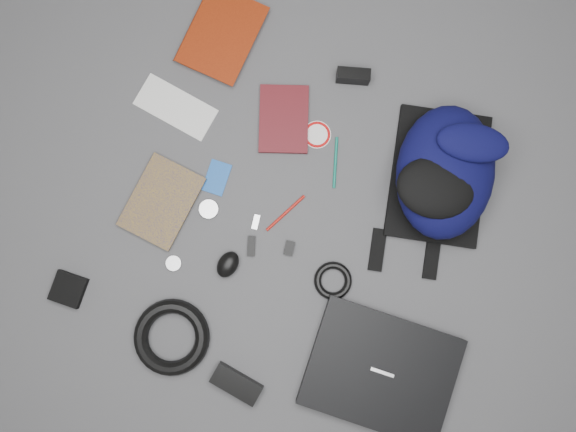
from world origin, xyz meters
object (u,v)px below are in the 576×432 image
at_px(backpack, 445,172).
at_px(compact_camera, 353,76).
at_px(laptop, 381,371).
at_px(power_brick, 236,384).
at_px(dvd_case, 284,119).
at_px(mouse, 228,264).
at_px(comic_book, 135,188).
at_px(textbook_red, 192,21).
at_px(pouch, 68,289).

distance_m(backpack, compact_camera, 0.38).
bearing_deg(laptop, power_brick, -156.56).
bearing_deg(backpack, compact_camera, 138.59).
xyz_separation_m(dvd_case, power_brick, (0.18, -0.74, 0.01)).
bearing_deg(mouse, backpack, 53.55).
bearing_deg(power_brick, comic_book, 147.73).
xyz_separation_m(backpack, power_brick, (-0.29, -0.76, -0.07)).
distance_m(textbook_red, power_brick, 1.05).
bearing_deg(mouse, textbook_red, 129.66).
relative_size(laptop, comic_book, 1.70).
height_order(comic_book, dvd_case, comic_book).
bearing_deg(backpack, textbook_red, 155.90).
distance_m(backpack, mouse, 0.65).
xyz_separation_m(mouse, power_brick, (0.16, -0.29, -0.00)).
distance_m(comic_book, power_brick, 0.62).
relative_size(compact_camera, power_brick, 0.68).
distance_m(compact_camera, power_brick, 0.93).
relative_size(comic_book, dvd_case, 1.18).
bearing_deg(pouch, backpack, 40.83).
relative_size(backpack, pouch, 4.74).
relative_size(dvd_case, power_brick, 1.42).
xyz_separation_m(textbook_red, dvd_case, (0.36, -0.16, -0.01)).
distance_m(laptop, textbook_red, 1.14).
relative_size(laptop, compact_camera, 4.16).
bearing_deg(textbook_red, backpack, -8.13).
bearing_deg(backpack, power_brick, -125.93).
xyz_separation_m(comic_book, dvd_case, (0.31, 0.36, -0.00)).
height_order(laptop, compact_camera, compact_camera).
bearing_deg(mouse, pouch, -140.53).
height_order(backpack, compact_camera, backpack).
height_order(compact_camera, power_brick, compact_camera).
bearing_deg(pouch, textbook_red, 90.25).
height_order(dvd_case, compact_camera, compact_camera).
xyz_separation_m(backpack, pouch, (-0.83, -0.72, -0.08)).
bearing_deg(compact_camera, backpack, -45.49).
bearing_deg(textbook_red, mouse, -56.48).
bearing_deg(power_brick, dvd_case, 109.53).
bearing_deg(comic_book, textbook_red, 99.24).
bearing_deg(laptop, dvd_case, 129.17).
height_order(laptop, textbook_red, laptop).
height_order(laptop, power_brick, laptop).
bearing_deg(dvd_case, laptop, -67.89).
distance_m(laptop, pouch, 0.91).
bearing_deg(comic_book, power_brick, -34.77).
relative_size(laptop, textbook_red, 1.54).
height_order(backpack, pouch, backpack).
bearing_deg(comic_book, pouch, -95.48).
bearing_deg(pouch, laptop, 9.41).
bearing_deg(laptop, textbook_red, 136.67).
distance_m(comic_book, pouch, 0.34).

